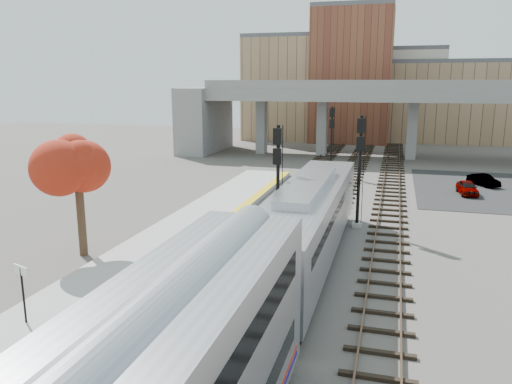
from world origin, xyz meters
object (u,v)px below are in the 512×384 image
at_px(car_b, 484,180).
at_px(tree, 77,158).
at_px(locomotive, 308,221).
at_px(signal_mast_near, 278,188).
at_px(signal_mast_far, 331,142).
at_px(signal_mast_mid, 359,173).
at_px(car_a, 467,188).

bearing_deg(car_b, tree, -166.19).
distance_m(locomotive, signal_mast_near, 3.13).
bearing_deg(signal_mast_far, locomotive, -85.32).
xyz_separation_m(signal_mast_mid, car_b, (10.04, 16.42, -3.06)).
relative_size(signal_mast_mid, car_b, 2.24).
bearing_deg(signal_mast_mid, car_b, 58.55).
height_order(locomotive, car_b, locomotive).
xyz_separation_m(tree, car_a, (22.13, 21.67, -4.75)).
relative_size(locomotive, car_b, 5.88).
bearing_deg(signal_mast_near, car_b, 56.89).
height_order(locomotive, tree, tree).
relative_size(tree, car_b, 2.24).
height_order(signal_mast_near, car_b, signal_mast_near).
bearing_deg(car_a, signal_mast_far, 147.69).
height_order(car_a, car_b, car_a).
height_order(signal_mast_mid, car_a, signal_mast_mid).
bearing_deg(car_b, locomotive, -150.26).
distance_m(signal_mast_near, tree, 10.90).
xyz_separation_m(signal_mast_near, signal_mast_far, (-0.00, 23.64, -0.06)).
xyz_separation_m(signal_mast_near, tree, (-9.88, -4.18, 1.92)).
bearing_deg(car_b, signal_mast_far, 138.83).
bearing_deg(tree, locomotive, 10.34).
bearing_deg(signal_mast_mid, signal_mast_far, 102.58).
bearing_deg(signal_mast_mid, car_a, 56.26).
bearing_deg(signal_mast_far, signal_mast_mid, -77.42).
bearing_deg(locomotive, tree, -169.66).
distance_m(locomotive, car_a, 22.03).
distance_m(signal_mast_mid, car_b, 19.49).
xyz_separation_m(car_a, car_b, (1.89, 4.21, -0.04)).
distance_m(signal_mast_mid, signal_mast_far, 18.83).
bearing_deg(tree, car_a, 44.39).
bearing_deg(car_a, signal_mast_near, -130.65).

